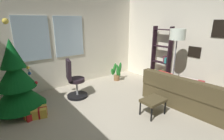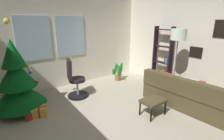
{
  "view_description": "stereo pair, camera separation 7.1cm",
  "coord_description": "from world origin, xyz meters",
  "views": [
    {
      "loc": [
        -1.92,
        -2.21,
        2.06
      ],
      "look_at": [
        0.25,
        0.66,
        0.96
      ],
      "focal_mm": 26.4,
      "sensor_mm": 36.0,
      "label": 1
    },
    {
      "loc": [
        -1.87,
        -2.25,
        2.06
      ],
      "look_at": [
        0.25,
        0.66,
        0.96
      ],
      "focal_mm": 26.4,
      "sensor_mm": 36.0,
      "label": 2
    }
  ],
  "objects": [
    {
      "name": "gift_box_gold",
      "position": [
        -1.26,
        1.33,
        0.1
      ],
      "size": [
        0.38,
        0.36,
        0.21
      ],
      "color": "gold",
      "rests_on": "ground_plane"
    },
    {
      "name": "ground_plane",
      "position": [
        0.0,
        0.0,
        -0.05
      ],
      "size": [
        5.26,
        5.36,
        0.1
      ],
      "primitive_type": "cube",
      "color": "#AFA490"
    },
    {
      "name": "potted_plant",
      "position": [
        1.55,
        2.08,
        0.3
      ],
      "size": [
        0.45,
        0.4,
        0.63
      ],
      "color": "brown",
      "rests_on": "ground_plane"
    },
    {
      "name": "office_chair",
      "position": [
        -0.21,
        1.73,
        0.43
      ],
      "size": [
        0.56,
        0.56,
        1.07
      ],
      "color": "black",
      "rests_on": "ground_plane"
    },
    {
      "name": "holiday_tree",
      "position": [
        -1.55,
        1.79,
        0.71
      ],
      "size": [
        1.13,
        1.13,
        2.1
      ],
      "color": "#4C331E",
      "rests_on": "ground_plane"
    },
    {
      "name": "footstool",
      "position": [
        0.8,
        -0.14,
        0.33
      ],
      "size": [
        0.53,
        0.38,
        0.38
      ],
      "color": "#4A3E26",
      "rests_on": "ground_plane"
    },
    {
      "name": "couch",
      "position": [
        1.93,
        -0.46,
        0.29
      ],
      "size": [
        1.71,
        2.13,
        0.8
      ],
      "color": "#4A3E26",
      "rests_on": "ground_plane"
    },
    {
      "name": "bookshelf",
      "position": [
        2.42,
        0.92,
        0.8
      ],
      "size": [
        0.18,
        0.64,
        1.88
      ],
      "color": "black",
      "rests_on": "ground_plane"
    },
    {
      "name": "gift_box_red",
      "position": [
        -1.44,
        1.33,
        0.08
      ],
      "size": [
        0.28,
        0.24,
        0.17
      ],
      "color": "red",
      "rests_on": "ground_plane"
    },
    {
      "name": "wall_back_with_windows",
      "position": [
        -0.02,
        2.73,
        1.44
      ],
      "size": [
        5.26,
        0.12,
        2.86
      ],
      "color": "white",
      "rests_on": "ground_plane"
    },
    {
      "name": "gift_box_green",
      "position": [
        -1.31,
        2.22,
        0.11
      ],
      "size": [
        0.37,
        0.37,
        0.23
      ],
      "color": "#1E722D",
      "rests_on": "ground_plane"
    },
    {
      "name": "floor_lamp",
      "position": [
        1.99,
        0.18,
        1.59
      ],
      "size": [
        0.39,
        0.39,
        1.85
      ],
      "color": "slate",
      "rests_on": "ground_plane"
    },
    {
      "name": "wall_right_with_frames",
      "position": [
        2.68,
        -0.0,
        1.43
      ],
      "size": [
        0.12,
        5.36,
        2.86
      ],
      "color": "white",
      "rests_on": "ground_plane"
    }
  ]
}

